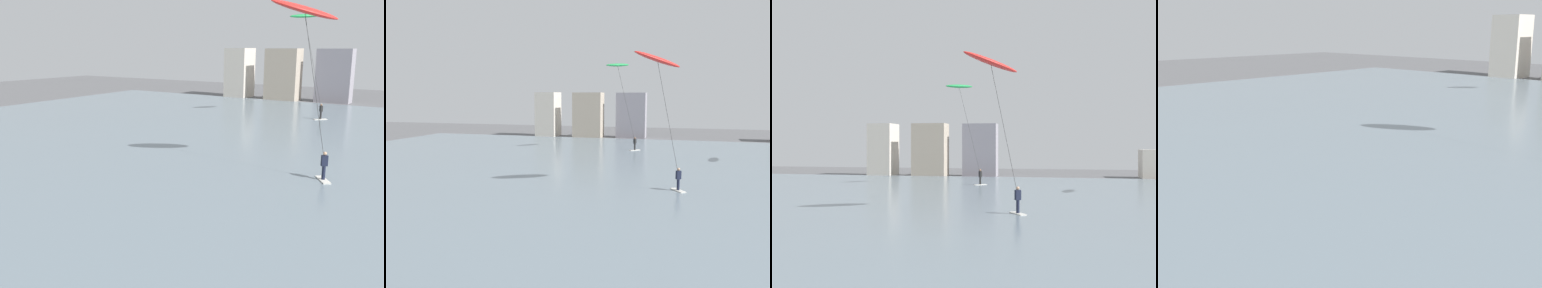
% 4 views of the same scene
% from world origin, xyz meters
% --- Properties ---
extents(water_bay, '(84.00, 52.00, 0.10)m').
position_xyz_m(water_bay, '(0.00, 29.95, 0.05)').
color(water_bay, slate).
rests_on(water_bay, ground).
extents(far_shore_buildings, '(40.58, 5.30, 7.35)m').
position_xyz_m(far_shore_buildings, '(-10.47, 57.85, 3.38)').
color(far_shore_buildings, beige).
rests_on(far_shore_buildings, ground).
extents(kitesurfer_red, '(4.09, 3.47, 9.98)m').
position_xyz_m(kitesurfer_red, '(-0.98, 23.11, 8.74)').
color(kitesurfer_red, silver).
rests_on(kitesurfer_red, water_bay).
extents(kitesurfer_green, '(4.41, 3.19, 10.71)m').
position_xyz_m(kitesurfer_green, '(-7.19, 42.73, 9.63)').
color(kitesurfer_green, silver).
rests_on(kitesurfer_green, water_bay).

